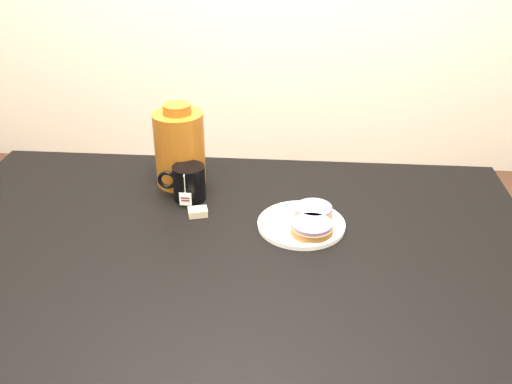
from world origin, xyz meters
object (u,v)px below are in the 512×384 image
Objects in this scene: plate at (301,224)px; teabag_pouch at (198,212)px; bagel_back at (314,212)px; mug at (188,182)px; table at (226,275)px; bagel_front at (312,228)px; bagel_package at (180,147)px.

teabag_pouch is (-0.25, 0.03, 0.00)m from plate.
bagel_back is 1.00× the size of mug.
table is at bearing -57.19° from mug.
plate is (0.17, 0.09, 0.09)m from table.
bagel_back reaches higher than table.
plate is 4.51× the size of teabag_pouch.
table is at bearing -166.48° from bagel_front.
plate is 0.04m from bagel_back.
bagel_back is 1.06× the size of bagel_front.
bagel_package is at bearing 113.20° from teabag_pouch.
bagel_package reaches higher than plate.
bagel_package is (-0.04, 0.09, 0.06)m from mug.
mug is (-0.28, 0.11, 0.04)m from plate.
teabag_pouch reaches higher than plate.
bagel_package is (-0.35, 0.17, 0.08)m from bagel_back.
table is 11.97× the size of bagel_front.
plate is at bearing -31.92° from bagel_package.
bagel_package is at bearing 144.73° from bagel_front.
mug is at bearing 114.09° from teabag_pouch.
mug is at bearing 165.31° from bagel_back.
table is at bearing -148.64° from bagel_back.
bagel_back reaches higher than teabag_pouch.
teabag_pouch is (-0.08, 0.12, 0.09)m from table.
teabag_pouch is (-0.27, 0.07, -0.02)m from bagel_front.
mug is at bearing 158.56° from plate.
table is 0.38m from bagel_package.
bagel_front is 0.95× the size of mug.
bagel_package is at bearing 114.87° from mug.
mug reaches higher than bagel_back.
teabag_pouch is 0.21× the size of bagel_package.
bagel_package reaches higher than table.
table is 11.34× the size of bagel_back.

